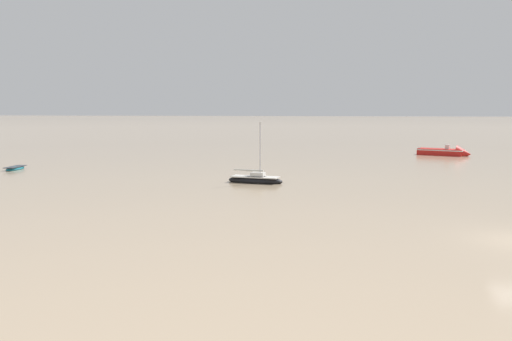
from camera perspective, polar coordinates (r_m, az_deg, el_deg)
name	(u,v)px	position (r m, az deg, el deg)	size (l,w,h in m)	color
rowboat_moored_0	(15,168)	(54.95, -25.15, 0.21)	(1.28, 2.98, 0.46)	#197084
sailboat_moored_0	(255,180)	(41.02, -0.08, -1.05)	(4.67, 2.04, 5.06)	black
motorboat_moored_1	(448,153)	(69.48, 20.56, 1.83)	(6.74, 4.41, 2.19)	red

